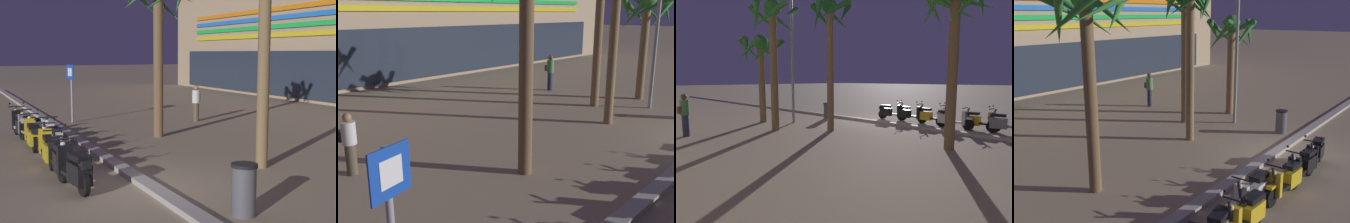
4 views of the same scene
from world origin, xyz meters
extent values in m
plane|color=#9E896B|center=(0.00, 0.00, 0.00)|extent=(200.00, 200.00, 0.00)
cube|color=#ADA89E|center=(0.00, 0.26, 0.06)|extent=(60.00, 0.36, 0.12)
cylinder|color=black|center=(-5.94, -1.09, 0.26)|extent=(0.53, 0.19, 0.52)
cube|color=slate|center=(-6.62, -1.21, 0.32)|extent=(0.64, 0.38, 0.08)
cube|color=slate|center=(-6.15, -1.13, 0.43)|extent=(0.73, 0.43, 0.44)
cube|color=black|center=(-6.13, -1.13, 0.78)|extent=(0.64, 0.40, 0.12)
cube|color=slate|center=(-5.86, -1.08, 0.68)|extent=(0.27, 0.24, 0.16)
cylinder|color=black|center=(-5.99, -1.27, 0.26)|extent=(0.52, 0.12, 0.52)
cylinder|color=black|center=(-4.78, -1.32, 0.26)|extent=(0.52, 0.12, 0.52)
cube|color=black|center=(-5.43, -1.29, 0.32)|extent=(0.61, 0.31, 0.08)
cube|color=gold|center=(-5.00, -1.31, 0.42)|extent=(0.69, 0.35, 0.42)
cube|color=black|center=(-4.98, -1.31, 0.76)|extent=(0.61, 0.33, 0.12)
cube|color=gold|center=(-5.81, -1.27, 0.55)|extent=(0.15, 0.35, 0.66)
cube|color=gold|center=(-5.99, -1.27, 0.55)|extent=(0.33, 0.17, 0.08)
cylinder|color=#333338|center=(-5.89, -1.27, 0.70)|extent=(0.29, 0.08, 0.69)
cylinder|color=black|center=(-5.81, -1.27, 1.02)|extent=(0.06, 0.56, 0.04)
sphere|color=white|center=(-5.91, -1.27, 0.88)|extent=(0.12, 0.12, 0.12)
cube|color=black|center=(-4.70, -1.32, 0.66)|extent=(0.25, 0.21, 0.16)
sphere|color=black|center=(-5.80, -1.51, 1.14)|extent=(0.07, 0.07, 0.07)
sphere|color=black|center=(-5.78, -1.04, 1.14)|extent=(0.07, 0.07, 0.07)
cylinder|color=black|center=(-4.96, -0.92, 0.26)|extent=(0.52, 0.10, 0.52)
cylinder|color=black|center=(-3.66, -0.93, 0.26)|extent=(0.52, 0.10, 0.52)
cube|color=silver|center=(-4.36, -0.92, 0.32)|extent=(0.60, 0.28, 0.08)
cube|color=white|center=(-3.88, -0.92, 0.43)|extent=(0.68, 0.33, 0.44)
cube|color=black|center=(-3.86, -0.92, 0.79)|extent=(0.60, 0.30, 0.12)
cube|color=white|center=(-4.78, -0.92, 0.55)|extent=(0.14, 0.34, 0.66)
cube|color=white|center=(-4.96, -0.92, 0.55)|extent=(0.32, 0.16, 0.08)
cylinder|color=#333338|center=(-4.86, -0.92, 0.70)|extent=(0.28, 0.07, 0.69)
cylinder|color=black|center=(-4.78, -0.92, 1.02)|extent=(0.04, 0.56, 0.04)
sphere|color=white|center=(-4.88, -0.92, 0.88)|extent=(0.12, 0.12, 0.12)
cube|color=silver|center=(-3.58, -0.93, 0.69)|extent=(0.24, 0.20, 0.16)
cylinder|color=black|center=(-3.75, -1.22, 0.26)|extent=(0.53, 0.13, 0.52)
cylinder|color=black|center=(-2.41, -1.30, 0.26)|extent=(0.53, 0.13, 0.52)
cube|color=black|center=(-3.13, -1.26, 0.32)|extent=(0.62, 0.32, 0.08)
cube|color=gold|center=(-2.63, -1.29, 0.42)|extent=(0.70, 0.36, 0.43)
cube|color=black|center=(-2.61, -1.29, 0.77)|extent=(0.62, 0.34, 0.12)
cube|color=gold|center=(-3.57, -1.23, 0.55)|extent=(0.16, 0.35, 0.66)
cube|color=gold|center=(-3.75, -1.22, 0.55)|extent=(0.33, 0.18, 0.08)
cylinder|color=#333338|center=(-3.65, -1.23, 0.70)|extent=(0.29, 0.09, 0.69)
cylinder|color=black|center=(-3.57, -1.23, 1.02)|extent=(0.07, 0.56, 0.04)
sphere|color=white|center=(-3.67, -1.23, 0.88)|extent=(0.12, 0.12, 0.12)
cube|color=black|center=(-2.33, -1.31, 0.67)|extent=(0.25, 0.21, 0.16)
sphere|color=black|center=(-3.57, -1.47, 1.14)|extent=(0.07, 0.07, 0.07)
sphere|color=black|center=(-3.54, -0.99, 1.14)|extent=(0.07, 0.07, 0.07)
cylinder|color=black|center=(-2.47, -1.23, 0.26)|extent=(0.52, 0.13, 0.52)
cylinder|color=black|center=(-1.14, -1.30, 0.26)|extent=(0.52, 0.13, 0.52)
cube|color=black|center=(-1.86, -1.26, 0.32)|extent=(0.61, 0.31, 0.08)
cube|color=black|center=(-1.36, -1.29, 0.42)|extent=(0.70, 0.36, 0.43)
cube|color=black|center=(-1.34, -1.29, 0.77)|extent=(0.62, 0.33, 0.12)
cube|color=black|center=(-2.29, -1.23, 0.55)|extent=(0.16, 0.35, 0.66)
cube|color=black|center=(-2.47, -1.23, 0.55)|extent=(0.33, 0.18, 0.08)
cylinder|color=#333338|center=(-2.37, -1.23, 0.70)|extent=(0.29, 0.09, 0.69)
cylinder|color=black|center=(-2.29, -1.23, 1.02)|extent=(0.07, 0.56, 0.04)
sphere|color=white|center=(-2.39, -1.23, 0.88)|extent=(0.12, 0.12, 0.12)
cube|color=black|center=(-1.06, -1.30, 0.67)|extent=(0.25, 0.21, 0.16)
sphere|color=black|center=(-2.28, -1.48, 1.14)|extent=(0.07, 0.07, 0.07)
sphere|color=black|center=(-2.26, -1.00, 1.14)|extent=(0.07, 0.07, 0.07)
cylinder|color=black|center=(-1.19, -1.31, 0.26)|extent=(0.53, 0.16, 0.52)
cylinder|color=black|center=(0.06, -1.16, 0.26)|extent=(0.53, 0.16, 0.52)
cube|color=black|center=(-0.61, -1.24, 0.32)|extent=(0.63, 0.35, 0.08)
cube|color=black|center=(-0.15, -1.19, 0.43)|extent=(0.71, 0.40, 0.43)
cube|color=black|center=(-0.13, -1.19, 0.77)|extent=(0.63, 0.37, 0.12)
cube|color=black|center=(-1.01, -1.29, 0.55)|extent=(0.18, 0.35, 0.66)
cube|color=black|center=(-1.19, -1.31, 0.55)|extent=(0.34, 0.20, 0.08)
cylinder|color=#333338|center=(-1.09, -1.30, 0.70)|extent=(0.29, 0.10, 0.69)
cylinder|color=black|center=(-1.01, -1.29, 1.02)|extent=(0.11, 0.56, 0.04)
sphere|color=white|center=(-1.11, -1.30, 0.88)|extent=(0.12, 0.12, 0.12)
cube|color=black|center=(0.14, -1.15, 0.67)|extent=(0.26, 0.23, 0.16)
sphere|color=black|center=(-0.96, -1.53, 1.14)|extent=(0.07, 0.07, 0.07)
sphere|color=black|center=(-1.02, -1.05, 1.14)|extent=(0.07, 0.07, 0.07)
cylinder|color=olive|center=(1.45, 5.26, 2.73)|extent=(0.34, 0.34, 5.45)
sphere|color=#337A33|center=(1.45, 5.26, 5.45)|extent=(0.75, 0.75, 0.75)
cone|color=#337A33|center=(2.17, 5.18, 5.04)|extent=(0.44, 1.64, 1.25)
cone|color=#337A33|center=(1.74, 5.89, 5.00)|extent=(1.55, 0.91, 1.32)
cone|color=#337A33|center=(0.92, 5.73, 5.01)|extent=(1.26, 1.37, 1.30)
cone|color=#337A33|center=(0.80, 4.73, 5.25)|extent=(1.33, 1.55, 0.88)
cone|color=#337A33|center=(1.79, 4.64, 5.01)|extent=(1.52, 1.02, 1.30)
cylinder|color=olive|center=(-0.50, 3.60, 2.75)|extent=(0.30, 0.30, 5.49)
sphere|color=#286B2D|center=(-0.50, 3.60, 5.49)|extent=(0.67, 0.67, 0.67)
cone|color=#286B2D|center=(0.05, 3.51, 5.04)|extent=(0.48, 1.34, 1.31)
cone|color=#286B2D|center=(-0.25, 4.11, 5.05)|extent=(1.32, 0.85, 1.29)
cone|color=#286B2D|center=(-1.09, 3.95, 5.19)|extent=(1.00, 1.43, 1.04)
cone|color=#286B2D|center=(-1.07, 3.29, 5.14)|extent=(0.95, 1.41, 1.13)
cone|color=#286B2D|center=(-0.34, 3.04, 5.06)|extent=(1.38, 0.66, 1.26)
cylinder|color=brown|center=(-5.76, 3.04, 2.58)|extent=(0.34, 0.34, 5.16)
cone|color=#337A33|center=(-4.99, 3.06, 4.76)|extent=(0.31, 1.71, 1.24)
cone|color=#337A33|center=(-5.33, 3.64, 4.71)|extent=(1.49, 1.19, 1.33)
cone|color=#337A33|center=(-6.31, 3.41, 4.61)|extent=(1.07, 1.40, 1.50)
cone|color=#337A33|center=(-6.44, 2.76, 4.71)|extent=(0.90, 1.62, 1.33)
cone|color=#337A33|center=(-5.87, 2.20, 4.91)|extent=(1.83, 0.50, 0.96)
cone|color=#337A33|center=(-5.36, 2.35, 4.81)|extent=(1.65, 1.11, 1.15)
cylinder|color=olive|center=(4.01, 4.44, 2.15)|extent=(0.35, 0.35, 4.31)
sphere|color=#337A33|center=(4.01, 4.44, 4.31)|extent=(0.77, 0.77, 0.77)
cone|color=#337A33|center=(4.74, 4.52, 3.76)|extent=(0.46, 1.66, 1.50)
cone|color=#337A33|center=(4.36, 5.09, 3.77)|extent=(1.59, 1.03, 1.48)
cone|color=#337A33|center=(3.81, 5.23, 3.88)|extent=(1.80, 0.72, 1.29)
cone|color=#337A33|center=(3.33, 4.66, 3.75)|extent=(0.75, 1.63, 1.52)
cone|color=#337A33|center=(3.30, 3.93, 3.98)|extent=(1.32, 1.68, 1.10)
cone|color=#337A33|center=(3.85, 3.74, 3.76)|extent=(1.66, 0.64, 1.50)
cone|color=#337A33|center=(4.45, 3.77, 3.85)|extent=(1.63, 1.20, 1.34)
cylinder|color=#2D3351|center=(2.88, 8.58, 0.44)|extent=(0.26, 0.26, 0.89)
cylinder|color=#4C8C4C|center=(2.88, 8.58, 1.20)|extent=(0.34, 0.34, 0.63)
sphere|color=brown|center=(2.88, 8.58, 1.63)|extent=(0.24, 0.24, 0.24)
cube|color=brown|center=(2.84, 8.80, 1.11)|extent=(0.18, 0.15, 0.28)
cylinder|color=#56565B|center=(2.42, 1.12, 0.45)|extent=(0.44, 0.44, 0.90)
cylinder|color=black|center=(2.42, 1.12, 0.92)|extent=(0.48, 0.48, 0.06)
cylinder|color=#939399|center=(2.65, 3.40, 3.26)|extent=(0.14, 0.14, 6.52)
camera|label=1|loc=(9.53, -3.64, 2.90)|focal=52.19mm
camera|label=2|loc=(-12.40, -2.41, 3.79)|focal=40.49mm
camera|label=3|loc=(-9.49, 11.97, 2.36)|focal=29.14mm
camera|label=4|loc=(-12.44, -4.85, 4.75)|focal=42.31mm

